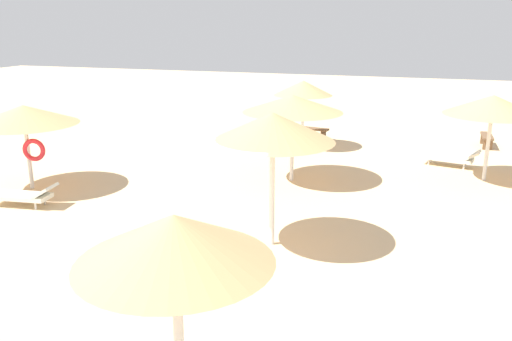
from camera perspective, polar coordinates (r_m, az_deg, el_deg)
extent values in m
plane|color=#DBBA8C|center=(11.71, -4.59, -9.52)|extent=(80.00, 80.00, 0.00)
cone|color=tan|center=(5.85, -8.79, -7.28)|extent=(2.23, 2.23, 0.56)
cylinder|color=silver|center=(18.46, 23.67, 2.38)|extent=(0.12, 0.12, 2.25)
cone|color=tan|center=(18.22, 24.14, 6.45)|extent=(2.97, 2.97, 0.62)
cylinder|color=silver|center=(17.54, -23.28, 1.54)|extent=(0.12, 0.12, 2.11)
cone|color=tan|center=(17.30, -23.73, 5.53)|extent=(3.18, 3.18, 0.57)
torus|color=red|center=(17.36, -22.79, 2.05)|extent=(0.71, 0.31, 0.70)
cylinder|color=silver|center=(16.92, 3.90, 2.72)|extent=(0.12, 0.12, 2.33)
cone|color=tan|center=(16.67, 3.99, 7.19)|extent=(3.15, 3.15, 0.53)
cylinder|color=silver|center=(11.98, 1.74, -2.33)|extent=(0.12, 0.12, 2.54)
cone|color=tan|center=(11.60, 1.80, 4.70)|extent=(2.77, 2.77, 0.65)
cylinder|color=silver|center=(21.50, 5.03, 5.40)|extent=(0.12, 0.12, 2.23)
cone|color=tan|center=(21.30, 5.11, 8.84)|extent=(2.32, 2.32, 0.58)
cube|color=silver|center=(20.03, 19.93, 1.27)|extent=(1.80, 0.99, 0.12)
cube|color=silver|center=(19.86, 22.24, 1.53)|extent=(0.63, 0.73, 0.36)
cylinder|color=silver|center=(20.19, 21.67, 0.70)|extent=(0.06, 0.06, 0.22)
cylinder|color=silver|center=(19.77, 21.46, 0.42)|extent=(0.06, 0.06, 0.22)
cylinder|color=silver|center=(20.38, 18.35, 1.16)|extent=(0.06, 0.06, 0.22)
cylinder|color=silver|center=(19.97, 18.08, 0.89)|extent=(0.06, 0.06, 0.22)
cube|color=silver|center=(16.21, -24.06, -2.52)|extent=(1.76, 0.84, 0.12)
cube|color=silver|center=(15.71, -21.75, -2.04)|extent=(0.59, 0.70, 0.35)
cylinder|color=silver|center=(16.10, -21.80, -3.02)|extent=(0.06, 0.06, 0.22)
cylinder|color=silver|center=(15.76, -22.65, -3.52)|extent=(0.06, 0.06, 0.22)
cylinder|color=silver|center=(16.77, -25.26, -2.68)|extent=(0.06, 0.06, 0.22)
cube|color=brown|center=(23.62, 23.61, 3.43)|extent=(0.40, 1.50, 0.08)
cube|color=brown|center=(23.13, 23.66, 2.56)|extent=(0.36, 0.12, 0.41)
cube|color=brown|center=(24.20, 23.44, 3.13)|extent=(0.36, 0.12, 0.41)
cube|color=brown|center=(23.25, 6.01, 4.51)|extent=(1.55, 0.65, 0.08)
cube|color=brown|center=(23.51, 4.74, 4.06)|extent=(0.18, 0.38, 0.41)
cube|color=brown|center=(23.11, 7.25, 3.78)|extent=(0.18, 0.38, 0.41)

